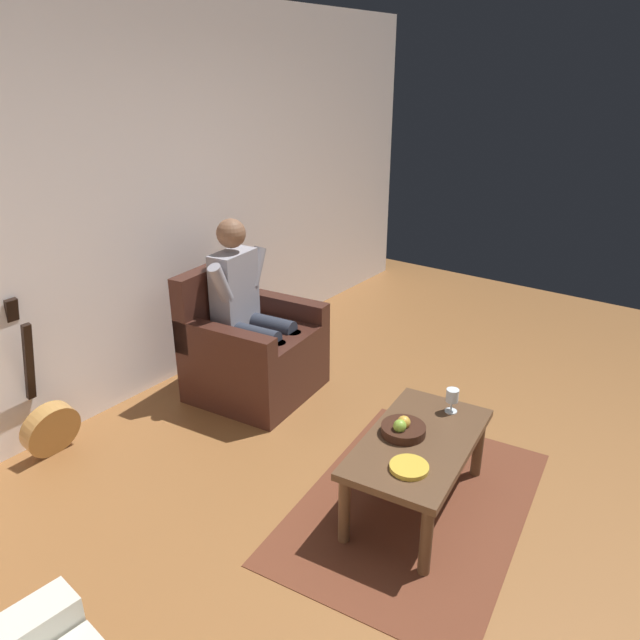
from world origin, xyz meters
TOP-DOWN VIEW (x-y plane):
  - ground_plane at (0.00, 0.00)m, footprint 7.34×7.34m
  - wall_back at (0.00, -2.70)m, footprint 6.52×0.06m
  - rug at (0.21, -0.45)m, footprint 1.78×1.31m
  - armchair at (-0.22, -2.02)m, footprint 0.89×0.87m
  - person_seated at (-0.22, -2.03)m, footprint 0.62×0.60m
  - coffee_table at (0.21, -0.45)m, footprint 1.02×0.64m
  - guitar at (1.10, -2.50)m, footprint 0.35×0.29m
  - wine_glass_near at (-0.15, -0.43)m, footprint 0.07×0.07m
  - fruit_bowl at (0.22, -0.54)m, footprint 0.24×0.24m
  - decorative_dish at (0.46, -0.37)m, footprint 0.19×0.19m

SIDE VIEW (x-z plane):
  - ground_plane at x=0.00m, z-range 0.00..0.00m
  - rug at x=0.21m, z-range 0.00..0.01m
  - guitar at x=1.10m, z-range -0.28..0.72m
  - armchair at x=-0.22m, z-range -0.14..0.79m
  - coffee_table at x=0.21m, z-range 0.15..0.58m
  - decorative_dish at x=0.46m, z-range 0.43..0.45m
  - fruit_bowl at x=0.22m, z-range 0.41..0.52m
  - wine_glass_near at x=-0.15m, z-range 0.45..0.59m
  - person_seated at x=-0.22m, z-range 0.04..1.32m
  - wall_back at x=0.00m, z-range 0.00..2.70m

